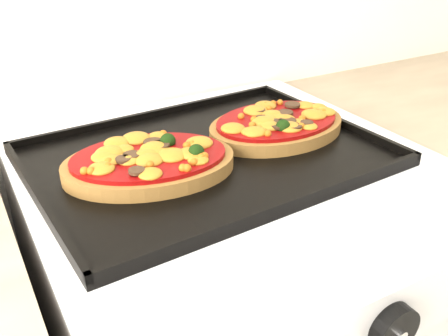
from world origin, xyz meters
TOP-DOWN VIEW (x-y plane):
  - control_panel at (0.02, 1.39)m, footprint 0.60×0.02m
  - knob_center at (0.02, 1.37)m, footprint 0.06×0.02m
  - baking_tray at (-0.01, 1.72)m, footprint 0.53×0.40m
  - pizza_left at (-0.11, 1.71)m, footprint 0.27×0.22m
  - pizza_right at (0.12, 1.73)m, footprint 0.24×0.17m

SIDE VIEW (x-z plane):
  - control_panel at x=0.02m, z-range 0.81..0.90m
  - knob_center at x=0.02m, z-range 0.83..0.88m
  - baking_tray at x=-0.01m, z-range 0.91..0.93m
  - pizza_right at x=0.12m, z-range 0.92..0.95m
  - pizza_left at x=-0.11m, z-range 0.92..0.96m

